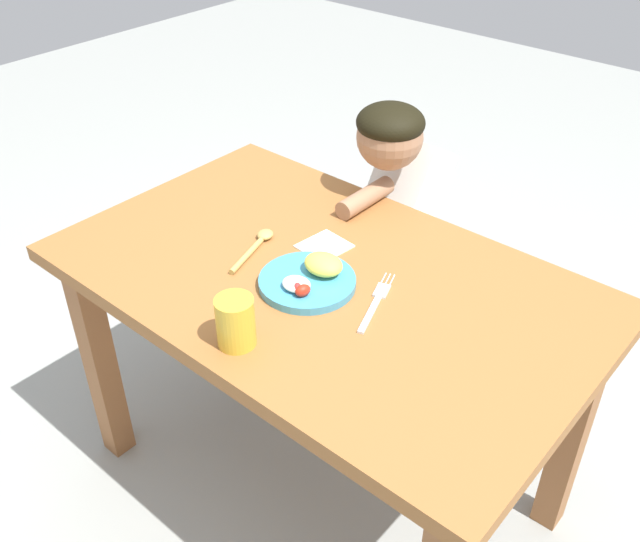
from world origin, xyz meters
TOP-DOWN VIEW (x-y plane):
  - ground_plane at (0.00, 0.00)m, footprint 8.00×8.00m
  - dining_table at (0.00, 0.00)m, footprint 1.25×0.77m
  - plate at (0.01, -0.05)m, footprint 0.22×0.22m
  - fork at (0.16, -0.01)m, footprint 0.09×0.21m
  - spoon at (-0.20, -0.02)m, footprint 0.08×0.19m
  - drinking_cup at (0.02, -0.29)m, footprint 0.08×0.08m
  - person at (-0.12, 0.50)m, footprint 0.18×0.44m
  - napkin at (-0.07, 0.09)m, footprint 0.11×0.12m

SIDE VIEW (x-z plane):
  - ground_plane at x=0.00m, z-range 0.00..0.00m
  - person at x=-0.12m, z-range 0.06..1.05m
  - dining_table at x=0.00m, z-range 0.25..0.99m
  - napkin at x=-0.07m, z-range 0.73..0.74m
  - fork at x=0.16m, z-range 0.73..0.74m
  - spoon at x=-0.20m, z-range 0.73..0.75m
  - plate at x=0.01m, z-range 0.72..0.78m
  - drinking_cup at x=0.02m, z-range 0.73..0.84m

